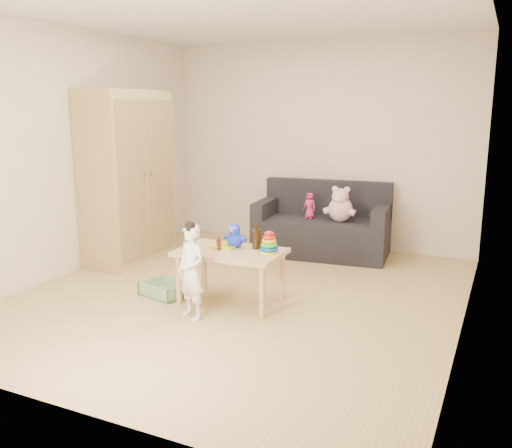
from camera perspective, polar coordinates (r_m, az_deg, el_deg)
The scene contains 13 objects.
room at distance 4.97m, azimuth -1.76°, elevation 6.85°, with size 4.50×4.50×4.50m.
wardrobe at distance 6.39m, azimuth -13.40°, elevation 4.77°, with size 0.54×1.09×1.95m, color tan.
sofa at distance 6.64m, azimuth 6.90°, elevation -1.35°, with size 1.58×0.79×0.44m, color black.
play_table at distance 4.98m, azimuth -2.65°, elevation -5.53°, with size 0.94×0.60×0.50m, color tan.
storage_bin at distance 5.29m, azimuth -9.53°, elevation -6.73°, with size 0.43×0.32×0.13m, color #7AA275, non-canonical shape.
toddler at distance 4.60m, azimuth -6.83°, elevation -5.14°, with size 0.29×0.20×0.80m, color white.
pink_bear at distance 6.46m, azimuth 8.88°, elevation 1.81°, with size 0.31×0.26×0.35m, color #E1A6B8, non-canonical shape.
doll at distance 6.57m, azimuth 5.65°, elevation 1.90°, with size 0.16×0.11×0.31m, color #C62567.
ring_stacker at distance 4.80m, azimuth 1.38°, elevation -2.16°, with size 0.17×0.17×0.19m.
brown_bottle at distance 4.93m, azimuth 0.05°, elevation -1.50°, with size 0.08×0.08×0.23m.
blue_plush at distance 4.98m, azimuth -2.23°, elevation -1.17°, with size 0.19×0.15×0.23m, color #1C32FF, non-canonical shape.
wooden_figure at distance 4.91m, azimuth -3.93°, elevation -2.04°, with size 0.05×0.04×0.12m, color #5E271D, non-canonical shape.
yellow_book at distance 5.02m, azimuth -3.23°, elevation -2.33°, with size 0.22×0.22×0.02m, color #C5CE15.
Camera 1 is at (2.25, -4.41, 1.75)m, focal length 38.00 mm.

